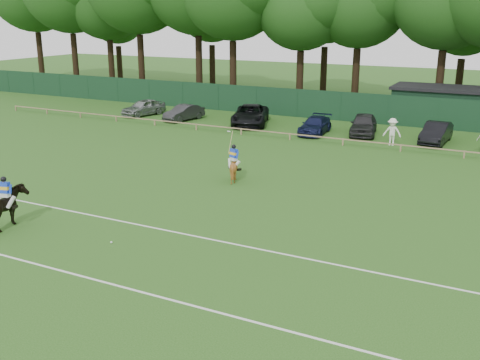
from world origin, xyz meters
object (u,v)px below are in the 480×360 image
Objects in this scene: polo_ball at (111,242)px; utility_shed at (444,105)px; horse_chestnut at (234,168)px; hatch_grey at (364,124)px; estate_black at (436,133)px; spectator_left at (392,132)px; sedan_silver at (144,107)px; sedan_grey at (184,113)px; sedan_navy at (315,125)px; suv_black at (250,115)px; horse_dark at (7,208)px.

utility_shed is (8.22, 33.18, 1.49)m from polo_ball.
hatch_grey reaches higher than horse_chestnut.
estate_black is 3.43m from spectator_left.
horse_chestnut is at bearing -27.07° from sedan_silver.
sedan_navy is (12.00, -0.16, -0.02)m from sedan_grey.
suv_black is at bearing 166.30° from spectator_left.
horse_chestnut is at bearing 88.08° from polo_ball.
horse_chestnut is 24.40m from utility_shed.
estate_black is (8.55, 14.83, 0.01)m from horse_chestnut.
polo_ball is at bearing 107.10° from horse_chestnut.
suv_black reaches higher than sedan_grey.
spectator_left is at bearing -55.50° from hatch_grey.
horse_dark reaches higher than hatch_grey.
sedan_grey is 6.05m from suv_black.
sedan_silver is (-11.39, 25.31, -0.17)m from horse_dark.
sedan_grey is 22.02m from utility_shed.
horse_dark is 5.17m from polo_ball.
horse_dark is 0.50× the size of sedan_silver.
spectator_left is at bearing -16.17° from sedan_navy.
sedan_navy is (5.15, 24.77, -0.26)m from horse_dark.
spectator_left is (18.15, -1.51, 0.30)m from sedan_grey.
suv_black is at bearing 103.28° from polo_ball.
estate_black is (5.38, -0.52, -0.06)m from hatch_grey.
spectator_left reaches higher than horse_dark.
horse_dark is 12.03m from horse_chestnut.
estate_black is at bearing 14.48° from sedan_silver.
suv_black is 1.32× the size of sedan_navy.
horse_dark is at bearing -119.16° from hatch_grey.
estate_black is at bearing 1.52° from sedan_navy.
suv_black is 1.30× the size of estate_black.
suv_black is 14.81m from estate_black.
hatch_grey is at bearing 16.14° from sedan_silver.
spectator_left is at bearing -29.98° from suv_black.
horse_dark is 25.72m from suv_black.
sedan_grey is at bearing -156.16° from utility_shed.
horse_chestnut is 13.98m from spectator_left.
spectator_left reaches higher than sedan_grey.
polo_ball is (-0.34, -10.10, -0.69)m from horse_chestnut.
sedan_grey is 18.22m from spectator_left.
horse_chestnut is 0.34× the size of sedan_silver.
sedan_silver reaches higher than sedan_grey.
horse_dark is 1.11× the size of spectator_left.
horse_dark is at bearing -115.30° from estate_black.
sedan_silver is at bearing -80.25° from horse_dark.
sedan_grey is 0.48× the size of utility_shed.
sedan_navy is 8.84m from estate_black.
sedan_grey is 12.01m from sedan_navy.
sedan_silver is at bearing -160.95° from utility_shed.
estate_black is 2.33× the size of spectator_left.
estate_black is at bearing 70.37° from polo_ball.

